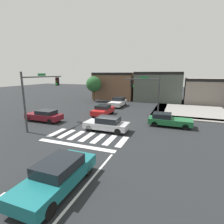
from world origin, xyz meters
TOP-DOWN VIEW (x-y plane):
  - ground_plane at (0.00, 0.00)m, footprint 120.00×120.00m
  - crosswalk_near at (0.00, -4.50)m, footprint 7.06×2.43m
  - lane_markings at (1.16, -11.43)m, footprint 6.80×18.75m
  - bike_detector_marking at (2.15, -8.39)m, footprint 0.95×0.95m
  - curb_corner_northeast at (8.49, 9.42)m, footprint 10.00×10.60m
  - storefront_row at (2.13, 19.28)m, footprint 25.63×6.79m
  - traffic_signal_southwest at (-5.96, -3.22)m, footprint 0.32×5.78m
  - traffic_signal_northeast at (3.37, 5.28)m, footprint 4.43×0.32m
  - car_white at (-2.14, 10.24)m, footprint 1.93×4.35m
  - car_green at (6.50, 1.38)m, footprint 4.40×1.82m
  - car_red at (-1.92, 3.44)m, footprint 1.79×4.12m
  - car_silver at (1.03, -2.37)m, footprint 4.27×1.87m
  - car_maroon at (-7.06, -1.77)m, footprint 4.28×1.73m
  - car_teal at (2.14, -11.33)m, footprint 1.86×4.70m
  - roadside_tree at (-8.50, 14.00)m, footprint 3.00×3.00m

SIDE VIEW (x-z plane):
  - ground_plane at x=0.00m, z-range 0.00..0.00m
  - bike_detector_marking at x=2.15m, z-range 0.00..0.01m
  - crosswalk_near at x=0.00m, z-range 0.00..0.01m
  - lane_markings at x=1.16m, z-range 0.00..0.01m
  - curb_corner_northeast at x=8.49m, z-range 0.00..0.15m
  - car_green at x=6.50m, z-range 0.00..1.37m
  - car_maroon at x=-7.06m, z-range 0.02..1.38m
  - car_red at x=-1.92m, z-range 0.02..1.40m
  - car_silver at x=1.03m, z-range 0.01..1.42m
  - car_teal at x=2.14m, z-range 0.02..1.45m
  - car_white at x=-2.14m, z-range -0.02..1.51m
  - storefront_row at x=2.13m, z-range -0.15..5.62m
  - roadside_tree at x=-8.50m, z-range 0.92..5.82m
  - traffic_signal_northeast at x=3.37m, z-range 0.94..6.22m
  - traffic_signal_southwest at x=-5.96m, z-range 1.09..6.74m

